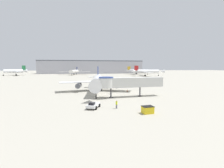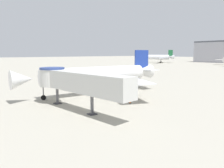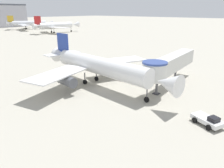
% 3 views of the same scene
% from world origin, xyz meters
% --- Properties ---
extents(ground_plane, '(800.00, 800.00, 0.00)m').
position_xyz_m(ground_plane, '(0.00, 0.00, 0.00)').
color(ground_plane, '#A8A393').
extents(main_airplane, '(27.83, 31.55, 9.04)m').
position_xyz_m(main_airplane, '(0.60, 2.99, 3.84)').
color(main_airplane, white).
rests_on(main_airplane, ground_plane).
extents(jet_bridge, '(19.34, 4.93, 5.97)m').
position_xyz_m(jet_bridge, '(8.67, -7.63, 4.29)').
color(jet_bridge, silver).
rests_on(jet_bridge, ground_plane).
extents(pushback_tug_white, '(3.22, 4.35, 1.43)m').
position_xyz_m(pushback_tug_white, '(-1.47, -18.49, 0.67)').
color(pushback_tug_white, silver).
rests_on(pushback_tug_white, ground_plane).
extents(traffic_cone_near_nose, '(0.38, 0.38, 0.63)m').
position_xyz_m(traffic_cone_near_nose, '(-0.08, -16.62, 0.30)').
color(traffic_cone_near_nose, black).
rests_on(traffic_cone_near_nose, ground_plane).
extents(traffic_cone_starboard_wing, '(0.50, 0.50, 0.82)m').
position_xyz_m(traffic_cone_starboard_wing, '(11.14, 1.56, 0.40)').
color(traffic_cone_starboard_wing, black).
rests_on(traffic_cone_starboard_wing, ground_plane).
extents(background_jet_gold_tail, '(30.83, 32.48, 10.02)m').
position_xyz_m(background_jet_gold_tail, '(59.08, 132.24, 4.41)').
color(background_jet_gold_tail, silver).
rests_on(background_jet_gold_tail, ground_plane).
extents(background_jet_red_tail, '(31.66, 31.10, 10.49)m').
position_xyz_m(background_jet_red_tail, '(56.08, 94.26, 4.61)').
color(background_jet_red_tail, white).
rests_on(background_jet_red_tail, ground_plane).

